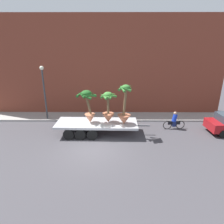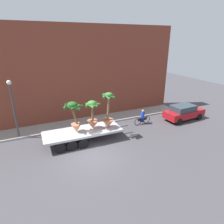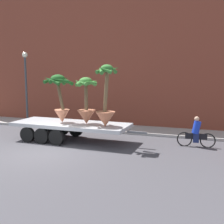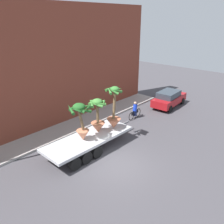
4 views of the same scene
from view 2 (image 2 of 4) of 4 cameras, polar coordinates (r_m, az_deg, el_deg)
name	(u,v)px [view 2 (image 2 of 4)]	position (r m, az deg, el deg)	size (l,w,h in m)	color
ground_plane	(92,157)	(14.26, -5.89, -13.09)	(60.00, 60.00, 0.00)	#423F44
sidewalk	(72,124)	(19.44, -11.71, -3.56)	(24.00, 2.20, 0.15)	#A39E99
building_facade	(65,75)	(19.74, -13.83, 10.63)	(24.00, 1.20, 9.34)	brown
flatbed_trailer	(80,134)	(15.91, -9.58, -6.30)	(7.29, 2.36, 0.98)	#B7BABF
potted_palm_rear	(93,116)	(15.69, -5.76, -1.24)	(1.34, 1.36, 2.41)	#B26647
potted_palm_middle	(108,115)	(15.78, -1.16, -0.98)	(1.11, 1.08, 3.03)	#B26647
potted_palm_front	(74,116)	(15.14, -11.08, -1.09)	(1.55, 1.53, 2.55)	#C17251
cyclist	(142,118)	(19.27, 9.00, -1.68)	(1.84, 0.37, 1.54)	black
parked_car	(184,112)	(21.43, 20.42, 0.01)	(4.43, 2.02, 1.58)	maroon
street_lamp	(13,102)	(17.32, -27.31, 2.66)	(0.36, 0.36, 4.83)	#383D42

